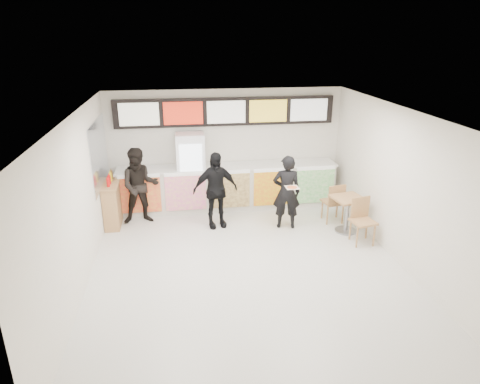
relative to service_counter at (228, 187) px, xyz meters
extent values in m
plane|color=beige|center=(0.00, -3.09, -0.57)|extent=(7.00, 7.00, 0.00)
plane|color=white|center=(0.00, -3.09, 2.43)|extent=(7.00, 7.00, 0.00)
plane|color=silver|center=(0.00, 0.41, 0.93)|extent=(6.00, 0.00, 6.00)
plane|color=silver|center=(-3.00, -3.09, 0.93)|extent=(0.00, 7.00, 7.00)
plane|color=silver|center=(3.00, -3.09, 0.93)|extent=(0.00, 7.00, 7.00)
cube|color=silver|center=(0.00, 0.01, -0.02)|extent=(5.50, 0.70, 1.10)
cube|color=silver|center=(0.00, 0.01, 0.55)|extent=(5.56, 0.76, 0.04)
cube|color=red|center=(-2.20, -0.37, 0.03)|extent=(0.99, 0.02, 0.90)
cube|color=#F536B2|center=(-1.10, -0.37, 0.03)|extent=(0.99, 0.02, 0.90)
cube|color=brown|center=(0.00, -0.37, 0.03)|extent=(0.99, 0.02, 0.90)
cube|color=yellow|center=(1.10, -0.37, 0.03)|extent=(0.99, 0.02, 0.90)
cube|color=green|center=(2.20, -0.37, 0.03)|extent=(0.99, 0.02, 0.90)
cube|color=black|center=(0.00, 0.33, 1.88)|extent=(5.50, 0.12, 0.70)
cube|color=white|center=(-2.12, 0.26, 1.88)|extent=(0.95, 0.02, 0.55)
cube|color=red|center=(-1.06, 0.26, 1.88)|extent=(0.95, 0.02, 0.55)
cube|color=white|center=(0.00, 0.26, 1.88)|extent=(0.95, 0.02, 0.55)
cube|color=yellow|center=(1.06, 0.26, 1.88)|extent=(0.95, 0.02, 0.55)
cube|color=silver|center=(2.12, 0.26, 1.88)|extent=(0.95, 0.02, 0.55)
cube|color=white|center=(-0.93, 0.03, 0.43)|extent=(0.70, 0.65, 2.00)
cube|color=white|center=(-0.93, -0.31, 0.48)|extent=(0.54, 0.02, 1.50)
cylinder|color=#1B931A|center=(-1.14, -0.27, -0.12)|extent=(0.07, 0.07, 0.22)
cylinder|color=#F34114|center=(-1.00, -0.27, -0.12)|extent=(0.07, 0.07, 0.22)
cylinder|color=red|center=(-0.86, -0.27, -0.12)|extent=(0.07, 0.07, 0.22)
cylinder|color=#1648AC|center=(-0.72, -0.27, -0.12)|extent=(0.07, 0.07, 0.22)
cylinder|color=#F34114|center=(-1.14, -0.27, 0.26)|extent=(0.07, 0.07, 0.22)
cylinder|color=red|center=(-1.00, -0.27, 0.26)|extent=(0.07, 0.07, 0.22)
cylinder|color=#1648AC|center=(-0.86, -0.27, 0.26)|extent=(0.07, 0.07, 0.22)
cylinder|color=#1B931A|center=(-0.72, -0.27, 0.26)|extent=(0.07, 0.07, 0.22)
cylinder|color=red|center=(-1.14, -0.27, 0.64)|extent=(0.07, 0.07, 0.22)
cylinder|color=#1648AC|center=(-1.00, -0.27, 0.64)|extent=(0.07, 0.07, 0.22)
cylinder|color=#1B931A|center=(-0.86, -0.27, 0.64)|extent=(0.07, 0.07, 0.22)
cylinder|color=#F34114|center=(-0.72, -0.27, 0.64)|extent=(0.07, 0.07, 0.22)
cylinder|color=#1648AC|center=(-1.14, -0.27, 1.02)|extent=(0.07, 0.07, 0.22)
cylinder|color=#1B931A|center=(-1.00, -0.27, 1.02)|extent=(0.07, 0.07, 0.22)
cylinder|color=#F34114|center=(-0.86, -0.27, 1.02)|extent=(0.07, 0.07, 0.22)
cylinder|color=red|center=(-0.72, -0.27, 1.02)|extent=(0.07, 0.07, 0.22)
cube|color=#B2B7BF|center=(-2.99, -0.64, 1.18)|extent=(0.01, 2.00, 1.50)
imported|color=black|center=(1.18, -1.38, 0.30)|extent=(0.70, 0.53, 1.74)
imported|color=black|center=(-2.16, -0.60, 0.35)|extent=(0.95, 0.77, 1.84)
imported|color=black|center=(-0.43, -1.08, 0.33)|extent=(1.12, 0.63, 1.80)
cube|color=beige|center=(1.18, -1.83, 0.58)|extent=(0.28, 0.28, 0.01)
cone|color=#CC7233|center=(1.18, -1.83, 0.59)|extent=(0.36, 0.36, 0.02)
cube|color=tan|center=(2.50, -1.82, 0.24)|extent=(0.78, 0.78, 0.04)
cylinder|color=gray|center=(2.50, -1.82, -0.17)|extent=(0.09, 0.09, 0.80)
cylinder|color=gray|center=(2.50, -1.82, -0.56)|extent=(0.49, 0.49, 0.03)
cube|color=tan|center=(2.62, -2.42, -0.07)|extent=(0.55, 0.55, 0.04)
cube|color=tan|center=(2.62, -2.21, 0.18)|extent=(0.44, 0.12, 0.47)
cube|color=tan|center=(2.38, -1.22, -0.07)|extent=(0.55, 0.55, 0.04)
cube|color=tan|center=(2.38, -1.43, 0.18)|extent=(0.44, 0.12, 0.47)
cube|color=tan|center=(-2.82, -0.66, -0.07)|extent=(0.33, 0.89, 1.00)
cube|color=tan|center=(-2.82, -0.66, 0.45)|extent=(0.38, 0.94, 0.04)
cylinder|color=red|center=(-2.82, -0.91, 0.58)|extent=(0.07, 0.07, 0.20)
cylinder|color=red|center=(-2.82, -0.72, 0.58)|extent=(0.07, 0.07, 0.20)
cylinder|color=yellow|center=(-2.82, -0.53, 0.58)|extent=(0.07, 0.07, 0.20)
cylinder|color=brown|center=(-2.82, -0.35, 0.58)|extent=(0.07, 0.07, 0.20)
camera|label=1|loc=(-1.22, -10.28, 3.75)|focal=32.00mm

